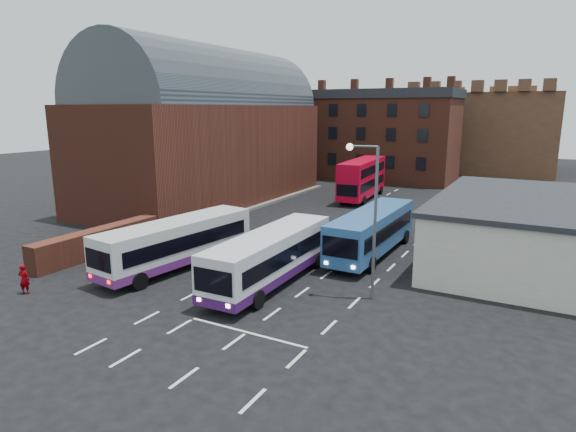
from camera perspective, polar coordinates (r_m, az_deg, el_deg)
The scene contains 13 objects.
ground at distance 26.94m, azimuth -10.34°, elevation -8.68°, with size 180.00×180.00×0.00m, color black.
railway_station at distance 51.26m, azimuth -9.54°, elevation 10.15°, with size 12.00×28.00×16.00m.
forecourt_wall at distance 34.94m, azimuth -21.49°, elevation -2.85°, with size 1.20×10.00×1.80m, color #602B1E.
cream_building at distance 34.25m, azimuth 26.15°, elevation -1.41°, with size 10.40×16.40×4.25m.
brick_terrace at distance 69.12m, azimuth 10.06°, elevation 8.95°, with size 22.00×10.00×11.00m, color brown.
castle_keep at distance 86.06m, azimuth 22.15°, elevation 9.24°, with size 22.00×22.00×12.00m, color brown.
bus_white_outbound at distance 30.49m, azimuth -13.00°, elevation -2.81°, with size 3.80×11.10×2.97m.
bus_white_inbound at distance 27.03m, azimuth -2.06°, elevation -4.51°, with size 2.83×10.81×2.94m.
bus_blue at distance 32.79m, azimuth 9.95°, elevation -1.56°, with size 2.86×11.00×2.99m.
bus_red_double at distance 53.04m, azimuth 8.77°, elevation 4.43°, with size 3.30×10.87×4.29m.
street_lamp at distance 24.42m, azimuth 9.68°, elevation 0.98°, with size 1.61×0.54×8.01m.
pedestrian_red at distance 29.38m, azimuth -28.80°, elevation -6.59°, with size 0.59×0.39×1.62m, color #760006.
pedestrian_beige at distance 29.01m, azimuth -20.80°, elevation -5.99°, with size 0.82×0.64×1.68m, color tan.
Camera 1 is at (15.99, -19.40, 9.68)m, focal length 30.00 mm.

